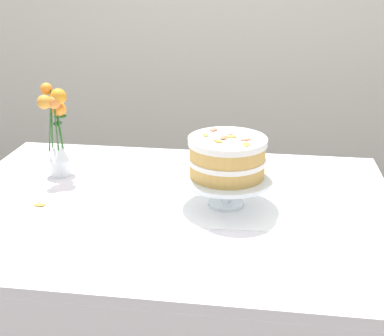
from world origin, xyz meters
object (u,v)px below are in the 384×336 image
flower_vase (57,135)px  cake_stand (227,181)px  layer_cake (227,157)px  dining_table (169,231)px

flower_vase → cake_stand: bearing=-15.8°
layer_cake → flower_vase: bearing=164.2°
layer_cake → flower_vase: size_ratio=0.72×
flower_vase → layer_cake: bearing=-15.8°
dining_table → flower_vase: bearing=155.2°
dining_table → layer_cake: 0.31m
dining_table → cake_stand: size_ratio=4.83×
cake_stand → layer_cake: layer_cake is taller
cake_stand → flower_vase: bearing=164.2°
dining_table → flower_vase: size_ratio=4.31×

